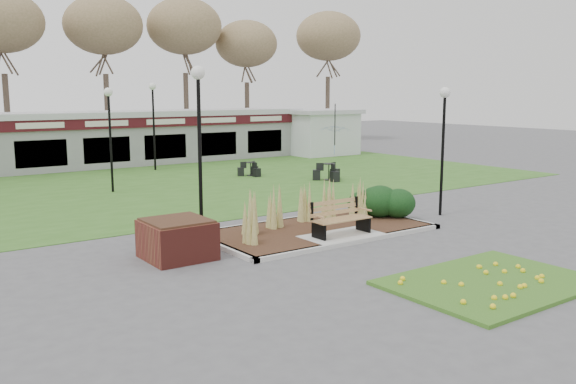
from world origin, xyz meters
TOP-DOWN VIEW (x-y plane):
  - ground at (0.00, 0.00)m, footprint 100.00×100.00m
  - lawn at (0.00, 12.00)m, footprint 34.00×16.00m
  - flower_bed at (0.00, -4.60)m, footprint 4.20×3.00m
  - planting_bed at (1.27, 1.35)m, footprint 6.75×3.40m
  - park_bench at (0.00, 0.25)m, footprint 1.70×0.66m
  - brick_planter at (-4.40, 1.00)m, footprint 1.50×1.50m
  - food_pavilion at (0.00, 19.96)m, footprint 24.60×3.40m
  - service_hut at (13.50, 18.00)m, footprint 4.40×3.40m
  - tree_backdrop at (0.00, 28.00)m, footprint 47.24×5.24m
  - lamp_post_near_left at (-2.62, 3.20)m, footprint 0.38×0.38m
  - lamp_post_near_right at (4.73, 0.82)m, footprint 0.34×0.34m
  - lamp_post_mid_right at (-2.29, 11.37)m, footprint 0.34×0.34m
  - lamp_post_far_right at (1.84, 16.80)m, footprint 0.36×0.36m
  - bistro_set_c at (4.63, 12.18)m, footprint 1.20×1.10m
  - bistro_set_d at (6.71, 8.91)m, footprint 1.38×1.33m
  - patio_umbrella at (10.44, 13.00)m, footprint 2.23×2.25m

SIDE VIEW (x-z plane):
  - ground at x=0.00m, z-range 0.00..0.00m
  - lawn at x=0.00m, z-range 0.00..0.02m
  - flower_bed at x=0.00m, z-range -0.01..0.15m
  - bistro_set_c at x=4.63m, z-range -0.09..0.55m
  - bistro_set_d at x=6.71m, z-range -0.10..0.64m
  - planting_bed at x=1.27m, z-range -0.27..1.00m
  - brick_planter at x=-4.40m, z-range 0.00..0.95m
  - park_bench at x=0.00m, z-range 0.12..1.05m
  - patio_umbrella at x=10.44m, z-range 0.29..2.49m
  - service_hut at x=13.50m, z-range 0.04..2.86m
  - food_pavilion at x=0.00m, z-range 0.03..2.93m
  - lamp_post_near_right at x=4.73m, z-range 0.93..5.01m
  - lamp_post_mid_right at x=-2.29m, z-range 0.93..5.02m
  - lamp_post_far_right at x=1.84m, z-range 1.00..5.38m
  - lamp_post_near_left at x=-2.62m, z-range 1.06..5.70m
  - tree_backdrop at x=0.00m, z-range 3.18..13.54m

